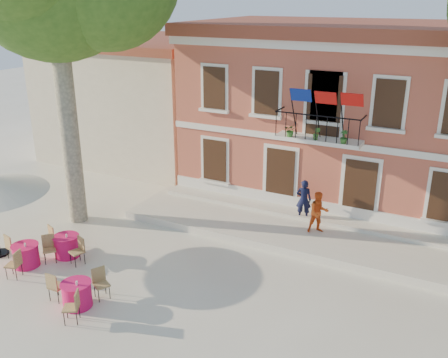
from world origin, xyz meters
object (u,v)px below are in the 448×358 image
at_px(cafe_table_0, 67,245).
at_px(cafe_table_1, 77,293).
at_px(pedestrian_orange, 318,212).
at_px(pedestrian_navy, 304,200).
at_px(cafe_table_2, 26,254).

height_order(cafe_table_0, cafe_table_1, same).
xyz_separation_m(pedestrian_orange, cafe_table_1, (-4.96, -7.32, -0.66)).
relative_size(pedestrian_navy, cafe_table_0, 0.83).
bearing_deg(cafe_table_1, pedestrian_orange, 55.89).
relative_size(pedestrian_orange, cafe_table_0, 0.81).
distance_m(pedestrian_orange, cafe_table_0, 9.04).
bearing_deg(cafe_table_2, cafe_table_0, 56.60).
bearing_deg(cafe_table_1, cafe_table_2, 162.29).
relative_size(pedestrian_orange, cafe_table_1, 0.84).
relative_size(pedestrian_navy, cafe_table_2, 0.89).
xyz_separation_m(pedestrian_orange, cafe_table_2, (-8.11, -6.32, -0.66)).
height_order(pedestrian_orange, cafe_table_2, pedestrian_orange).
bearing_deg(pedestrian_navy, pedestrian_orange, 121.77).
height_order(pedestrian_navy, pedestrian_orange, pedestrian_navy).
bearing_deg(pedestrian_navy, cafe_table_0, 29.98).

